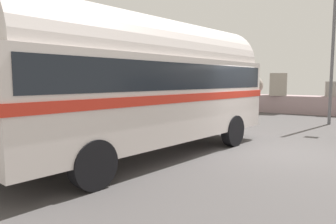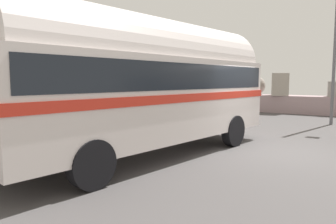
{
  "view_description": "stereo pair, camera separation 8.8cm",
  "coord_description": "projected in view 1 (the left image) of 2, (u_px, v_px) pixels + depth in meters",
  "views": [
    {
      "loc": [
        2.46,
        -9.03,
        2.06
      ],
      "look_at": [
        -2.49,
        -1.7,
        1.17
      ],
      "focal_mm": 33.64,
      "sensor_mm": 36.0,
      "label": 1
    },
    {
      "loc": [
        2.53,
        -8.98,
        2.06
      ],
      "look_at": [
        -2.49,
        -1.7,
        1.17
      ],
      "focal_mm": 33.64,
      "sensor_mm": 36.0,
      "label": 2
    }
  ],
  "objects": [
    {
      "name": "vintage_coach",
      "position": [
        148.0,
        81.0,
        8.36
      ],
      "size": [
        3.43,
        8.81,
        3.7
      ],
      "rotation": [
        0.0,
        0.0,
        -0.12
      ],
      "color": "black",
      "rests_on": "ground"
    },
    {
      "name": "lamp_post",
      "position": [
        336.0,
        36.0,
        14.21
      ],
      "size": [
        1.16,
        0.66,
        7.26
      ],
      "color": "#5B5B60",
      "rests_on": "ground"
    },
    {
      "name": "ground",
      "position": [
        273.0,
        152.0,
        9.02
      ],
      "size": [
        32.0,
        26.0,
        0.02
      ],
      "color": "#484545"
    },
    {
      "name": "breakwater",
      "position": [
        329.0,
        103.0,
        18.7
      ],
      "size": [
        31.36,
        2.12,
        2.5
      ],
      "color": "gray",
      "rests_on": "ground"
    }
  ]
}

